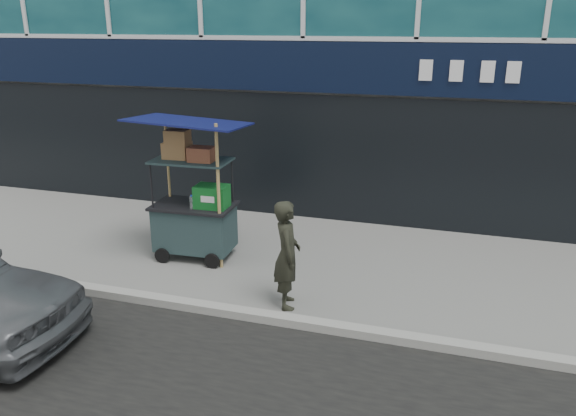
% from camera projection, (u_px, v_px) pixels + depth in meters
% --- Properties ---
extents(ground, '(80.00, 80.00, 0.00)m').
position_uv_depth(ground, '(224.00, 307.00, 7.64)').
color(ground, slate).
rests_on(ground, ground).
extents(curb, '(80.00, 0.18, 0.12)m').
position_uv_depth(curb, '(218.00, 310.00, 7.44)').
color(curb, gray).
rests_on(curb, ground).
extents(vendor_cart, '(1.78, 1.29, 2.33)m').
position_uv_depth(vendor_cart, '(195.00, 210.00, 9.01)').
color(vendor_cart, '#1C2E2F').
rests_on(vendor_cart, ground).
extents(vendor_man, '(0.53, 0.64, 1.50)m').
position_uv_depth(vendor_man, '(287.00, 254.00, 7.46)').
color(vendor_man, black).
rests_on(vendor_man, ground).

